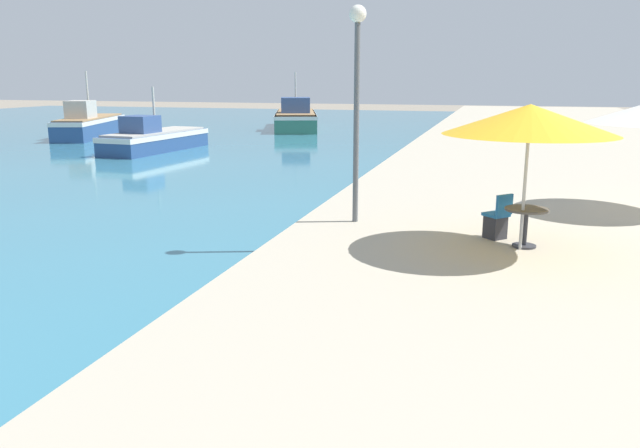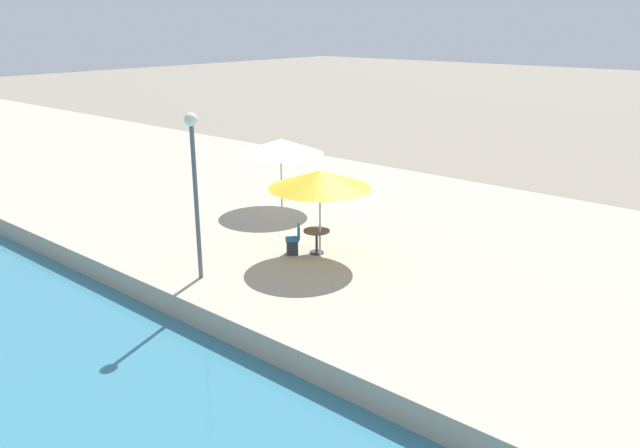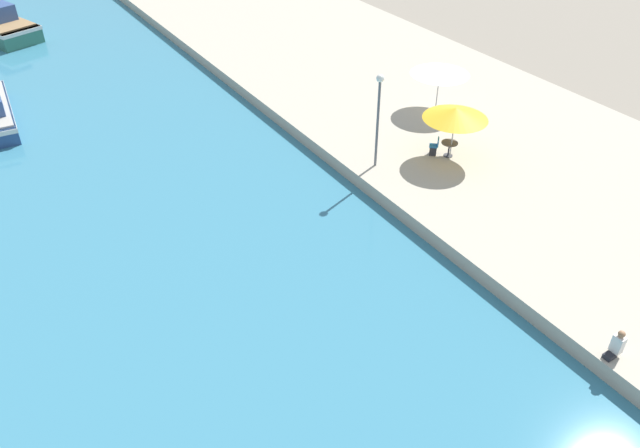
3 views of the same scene
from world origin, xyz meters
TOP-DOWN VIEW (x-y plane):
  - quay_promenade at (8.00, 37.00)m, footprint 16.00×90.00m
  - fishing_boat_near at (-13.25, 37.33)m, footprint 2.74×7.21m
  - fishing_boat_mid at (-21.42, 43.17)m, footprint 4.49×8.83m
  - fishing_boat_far at (-10.68, 53.25)m, footprint 6.01×10.61m
  - cafe_umbrella_pink at (4.69, 19.91)m, footprint 3.06×3.06m
  - cafe_table at (4.77, 20.11)m, footprint 0.80×0.80m
  - cafe_chair_left at (4.24, 20.61)m, footprint 0.59×0.59m
  - lamppost at (1.23, 21.31)m, footprint 0.36×0.36m

SIDE VIEW (x-z plane):
  - quay_promenade at x=8.00m, z-range 0.00..0.70m
  - fishing_boat_near at x=-13.25m, z-range -0.95..2.36m
  - fishing_boat_far at x=-10.68m, z-range -1.22..2.95m
  - fishing_boat_mid at x=-21.42m, z-range -1.22..2.96m
  - cafe_chair_left at x=4.24m, z-range 0.57..1.48m
  - cafe_table at x=4.77m, z-range 0.86..1.60m
  - cafe_umbrella_pink at x=4.69m, z-range 1.76..4.41m
  - lamppost at x=1.23m, z-range 1.51..6.07m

